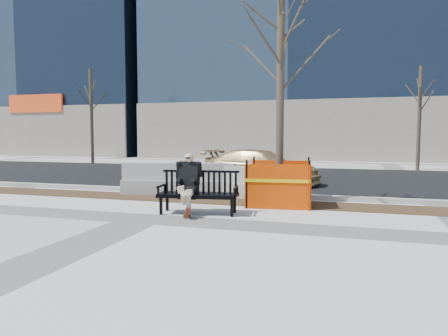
# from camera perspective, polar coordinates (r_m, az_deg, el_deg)

# --- Properties ---
(ground) EXTENTS (120.00, 120.00, 0.00)m
(ground) POSITION_cam_1_polar(r_m,az_deg,el_deg) (8.57, -10.97, -6.92)
(ground) COLOR beige
(ground) RESTS_ON ground
(mulch_strip) EXTENTS (40.00, 1.20, 0.02)m
(mulch_strip) POSITION_cam_1_polar(r_m,az_deg,el_deg) (10.90, -4.57, -4.36)
(mulch_strip) COLOR #47301C
(mulch_strip) RESTS_ON ground
(asphalt_street) EXTENTS (60.00, 10.40, 0.01)m
(asphalt_street) POSITION_cam_1_polar(r_m,az_deg,el_deg) (16.78, 3.18, -1.20)
(asphalt_street) COLOR black
(asphalt_street) RESTS_ON ground
(curb) EXTENTS (60.00, 0.25, 0.12)m
(curb) POSITION_cam_1_polar(r_m,az_deg,el_deg) (11.77, -2.88, -3.41)
(curb) COLOR #9E9B93
(curb) RESTS_ON ground
(building_left) EXTENTS (20.00, 12.00, 28.00)m
(building_left) POSITION_cam_1_polar(r_m,az_deg,el_deg) (44.06, -21.52, 20.50)
(building_left) COLOR #192333
(building_left) RESTS_ON ground
(bench) EXTENTS (1.83, 0.86, 0.94)m
(bench) POSITION_cam_1_polar(r_m,az_deg,el_deg) (8.96, -3.58, -6.33)
(bench) COLOR black
(bench) RESTS_ON ground
(seated_man) EXTENTS (0.67, 0.99, 1.29)m
(seated_man) POSITION_cam_1_polar(r_m,az_deg,el_deg) (9.06, -4.96, -6.22)
(seated_man) COLOR black
(seated_man) RESTS_ON ground
(tree_fence) EXTENTS (2.49, 2.49, 5.67)m
(tree_fence) POSITION_cam_1_polar(r_m,az_deg,el_deg) (10.22, 7.64, -5.02)
(tree_fence) COLOR #FB4400
(tree_fence) RESTS_ON ground
(sedan) EXTENTS (4.36, 2.41, 1.20)m
(sedan) POSITION_cam_1_polar(r_m,az_deg,el_deg) (14.34, 5.14, -2.22)
(sedan) COLOR tan
(sedan) RESTS_ON ground
(jersey_barrier_left) EXTENTS (3.26, 1.19, 0.92)m
(jersey_barrier_left) POSITION_cam_1_polar(r_m,az_deg,el_deg) (11.81, -6.36, -3.70)
(jersey_barrier_left) COLOR gray
(jersey_barrier_left) RESTS_ON ground
(jersey_barrier_right) EXTENTS (3.03, 1.52, 0.86)m
(jersey_barrier_right) POSITION_cam_1_polar(r_m,az_deg,el_deg) (11.44, 1.20, -3.94)
(jersey_barrier_right) COLOR #9C9A92
(jersey_barrier_right) RESTS_ON ground
(far_tree_left) EXTENTS (2.32, 2.32, 6.07)m
(far_tree_left) POSITION_cam_1_polar(r_m,az_deg,el_deg) (26.03, -17.74, 0.64)
(far_tree_left) COLOR #483D2E
(far_tree_left) RESTS_ON ground
(far_tree_right) EXTENTS (2.31, 2.31, 5.37)m
(far_tree_right) POSITION_cam_1_polar(r_m,az_deg,el_deg) (21.97, 25.23, -0.27)
(far_tree_right) COLOR #44372C
(far_tree_right) RESTS_ON ground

